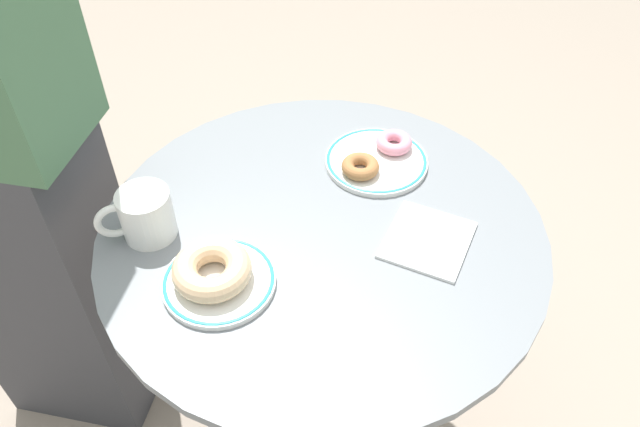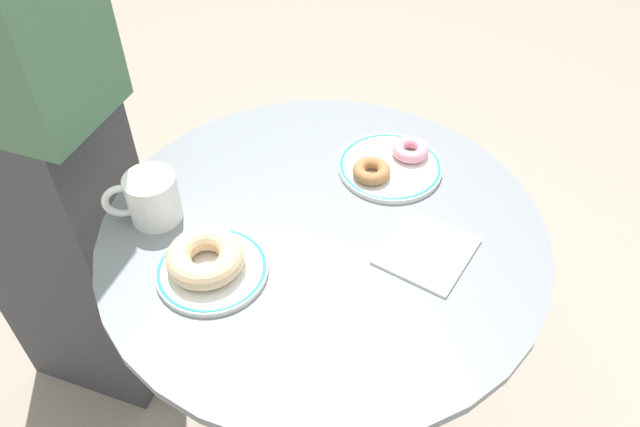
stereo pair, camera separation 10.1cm
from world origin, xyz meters
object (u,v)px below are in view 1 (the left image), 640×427
plate_left (219,281)px  plate_right (376,161)px  coffee_mug (144,215)px  donut_cinnamon (360,167)px  donut_glazed (212,269)px  paper_napkin (428,240)px  cafe_table (322,297)px  donut_pink_frosted (394,142)px

plate_left → plate_right: bearing=-2.2°
coffee_mug → donut_cinnamon: bearing=-27.9°
donut_glazed → donut_cinnamon: donut_glazed is taller
donut_cinnamon → paper_napkin: size_ratio=0.49×
plate_left → paper_napkin: 0.35m
paper_napkin → plate_right: bearing=59.9°
cafe_table → plate_right: size_ratio=3.93×
coffee_mug → cafe_table: bearing=-47.4°
donut_pink_frosted → coffee_mug: (-0.44, 0.19, 0.02)m
donut_pink_frosted → paper_napkin: donut_pink_frosted is taller
plate_left → donut_pink_frosted: donut_pink_frosted is taller
plate_right → donut_pink_frosted: size_ratio=2.79×
donut_pink_frosted → donut_cinnamon: size_ratio=1.00×
plate_left → donut_glazed: (-0.00, 0.01, 0.03)m
donut_cinnamon → coffee_mug: size_ratio=0.58×
plate_left → donut_glazed: bearing=115.8°
cafe_table → donut_glazed: donut_glazed is taller
donut_pink_frosted → cafe_table: bearing=-174.0°
plate_left → plate_right: size_ratio=0.92×
donut_glazed → paper_napkin: (0.29, -0.21, -0.03)m
plate_right → coffee_mug: (-0.39, 0.18, 0.04)m
cafe_table → coffee_mug: coffee_mug is taller
donut_cinnamon → plate_right: bearing=-1.9°
donut_cinnamon → paper_napkin: bearing=-107.3°
plate_left → coffee_mug: bearing=90.4°
coffee_mug → paper_napkin: bearing=-52.1°
coffee_mug → donut_pink_frosted: bearing=-23.1°
donut_glazed → coffee_mug: coffee_mug is taller
plate_right → donut_pink_frosted: donut_pink_frosted is taller
plate_right → paper_napkin: plate_right is taller
plate_left → paper_napkin: plate_left is taller
donut_cinnamon → paper_napkin: 0.19m
cafe_table → plate_left: size_ratio=4.28×
cafe_table → donut_pink_frosted: donut_pink_frosted is taller
paper_napkin → coffee_mug: bearing=127.9°
plate_right → donut_glazed: (-0.39, 0.02, 0.03)m
donut_glazed → donut_pink_frosted: bearing=-3.5°
donut_pink_frosted → plate_left: bearing=177.5°
paper_napkin → coffee_mug: coffee_mug is taller
plate_right → donut_glazed: 0.40m
plate_left → paper_napkin: bearing=-34.9°
plate_right → donut_cinnamon: donut_cinnamon is taller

